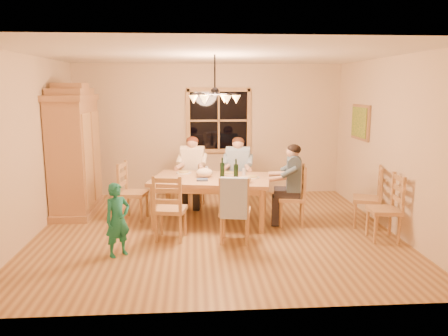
{
  "coord_description": "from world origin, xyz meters",
  "views": [
    {
      "loc": [
        -0.33,
        -6.57,
        2.22
      ],
      "look_at": [
        0.14,
        0.1,
        0.99
      ],
      "focal_mm": 35.0,
      "sensor_mm": 36.0,
      "label": 1
    }
  ],
  "objects": [
    {
      "name": "dining_table",
      "position": [
        -0.04,
        0.48,
        0.66
      ],
      "size": [
        2.09,
        1.5,
        0.76
      ],
      "rotation": [
        0.0,
        0.0,
        -0.18
      ],
      "color": "#A97A4B",
      "rests_on": "floor"
    },
    {
      "name": "painting",
      "position": [
        2.71,
        1.2,
        1.6
      ],
      "size": [
        0.06,
        0.78,
        0.64
      ],
      "color": "#A27046",
      "rests_on": "wall_right"
    },
    {
      "name": "adult_plaid_man",
      "position": [
        0.49,
        1.3,
        0.84
      ],
      "size": [
        0.45,
        0.48,
        0.87
      ],
      "rotation": [
        0.0,
        0.0,
        2.96
      ],
      "color": "teal",
      "rests_on": "floor"
    },
    {
      "name": "chair_near_left",
      "position": [
        -0.68,
        -0.32,
        0.3
      ],
      "size": [
        0.51,
        0.49,
        0.99
      ],
      "rotation": [
        0.0,
        0.0,
        -0.18
      ],
      "color": "#A77C49",
      "rests_on": "floor"
    },
    {
      "name": "window",
      "position": [
        0.2,
        2.47,
        1.55
      ],
      "size": [
        1.3,
        0.06,
        1.3
      ],
      "color": "black",
      "rests_on": "wall_back"
    },
    {
      "name": "chair_spare_back",
      "position": [
        2.45,
        0.07,
        0.3
      ],
      "size": [
        0.55,
        0.56,
        0.99
      ],
      "rotation": [
        0.0,
        0.0,
        1.22
      ],
      "color": "#A77C49",
      "rests_on": "floor"
    },
    {
      "name": "armoire",
      "position": [
        -2.42,
        1.22,
        1.06
      ],
      "size": [
        0.66,
        1.4,
        2.3
      ],
      "color": "#A27046",
      "rests_on": "floor"
    },
    {
      "name": "wall_left",
      "position": [
        -2.75,
        0.0,
        1.35
      ],
      "size": [
        0.02,
        5.0,
        2.7
      ],
      "primitive_type": "cube",
      "color": "beige",
      "rests_on": "floor"
    },
    {
      "name": "plate_woman",
      "position": [
        -0.5,
        0.87,
        0.77
      ],
      "size": [
        0.26,
        0.26,
        0.02
      ],
      "primitive_type": "cylinder",
      "color": "white",
      "rests_on": "dining_table"
    },
    {
      "name": "floor",
      "position": [
        0.0,
        0.0,
        0.0
      ],
      "size": [
        5.5,
        5.5,
        0.0
      ],
      "primitive_type": "plane",
      "color": "brown",
      "rests_on": "ground"
    },
    {
      "name": "napkin",
      "position": [
        -0.19,
        0.25,
        0.78
      ],
      "size": [
        0.2,
        0.17,
        0.03
      ],
      "primitive_type": "cube",
      "rotation": [
        0.0,
        0.0,
        -0.18
      ],
      "color": "#43527B",
      "rests_on": "dining_table"
    },
    {
      "name": "wall_right",
      "position": [
        2.75,
        0.0,
        1.35
      ],
      "size": [
        0.02,
        5.0,
        2.7
      ],
      "primitive_type": "cube",
      "color": "beige",
      "rests_on": "floor"
    },
    {
      "name": "cloth_bundle",
      "position": [
        -0.15,
        0.51,
        0.84
      ],
      "size": [
        0.28,
        0.22,
        0.15
      ],
      "primitive_type": "ellipsoid",
      "color": "beige",
      "rests_on": "dining_table"
    },
    {
      "name": "wall_back",
      "position": [
        0.0,
        2.5,
        1.35
      ],
      "size": [
        5.5,
        0.02,
        2.7
      ],
      "primitive_type": "cube",
      "color": "beige",
      "rests_on": "floor"
    },
    {
      "name": "adult_slate_man",
      "position": [
        1.26,
        0.24,
        0.84
      ],
      "size": [
        0.48,
        0.45,
        0.87
      ],
      "rotation": [
        0.0,
        0.0,
        1.39
      ],
      "color": "#415668",
      "rests_on": "floor"
    },
    {
      "name": "chair_near_right",
      "position": [
        0.26,
        -0.49,
        0.3
      ],
      "size": [
        0.51,
        0.49,
        0.99
      ],
      "rotation": [
        0.0,
        0.0,
        -0.18
      ],
      "color": "#A77C49",
      "rests_on": "floor"
    },
    {
      "name": "wine_bottle_a",
      "position": [
        0.14,
        0.48,
        0.93
      ],
      "size": [
        0.08,
        0.08,
        0.33
      ],
      "primitive_type": "cylinder",
      "color": "black",
      "rests_on": "dining_table"
    },
    {
      "name": "chandelier",
      "position": [
        -0.0,
        0.0,
        2.08
      ],
      "size": [
        0.77,
        0.68,
        0.71
      ],
      "color": "black",
      "rests_on": "ceiling"
    },
    {
      "name": "plate_slate",
      "position": [
        0.62,
        0.4,
        0.77
      ],
      "size": [
        0.26,
        0.26,
        0.02
      ],
      "primitive_type": "cylinder",
      "color": "white",
      "rests_on": "dining_table"
    },
    {
      "name": "wine_glass_b",
      "position": [
        0.51,
        0.52,
        0.83
      ],
      "size": [
        0.06,
        0.06,
        0.14
      ],
      "primitive_type": "cylinder",
      "color": "silver",
      "rests_on": "dining_table"
    },
    {
      "name": "chair_spare_front",
      "position": [
        2.45,
        -0.57,
        0.3
      ],
      "size": [
        0.46,
        0.47,
        0.99
      ],
      "rotation": [
        0.0,
        0.0,
        1.49
      ],
      "color": "#A77C49",
      "rests_on": "floor"
    },
    {
      "name": "chair_end_left",
      "position": [
        -1.35,
        0.72,
        0.3
      ],
      "size": [
        0.49,
        0.51,
        0.99
      ],
      "rotation": [
        0.0,
        0.0,
        -1.75
      ],
      "color": "#A77C49",
      "rests_on": "floor"
    },
    {
      "name": "wine_bottle_b",
      "position": [
        0.36,
        0.34,
        0.93
      ],
      "size": [
        0.08,
        0.08,
        0.33
      ],
      "primitive_type": "cylinder",
      "color": "black",
      "rests_on": "dining_table"
    },
    {
      "name": "chair_far_left",
      "position": [
        -0.35,
        1.46,
        0.3
      ],
      "size": [
        0.51,
        0.49,
        0.99
      ],
      "rotation": [
        0.0,
        0.0,
        2.96
      ],
      "color": "#A77C49",
      "rests_on": "floor"
    },
    {
      "name": "ceiling",
      "position": [
        0.0,
        0.0,
        2.7
      ],
      "size": [
        5.5,
        5.0,
        0.02
      ],
      "primitive_type": "cube",
      "color": "white",
      "rests_on": "wall_back"
    },
    {
      "name": "wine_glass_a",
      "position": [
        -0.11,
        0.75,
        0.83
      ],
      "size": [
        0.06,
        0.06,
        0.14
      ],
      "primitive_type": "cylinder",
      "color": "silver",
      "rests_on": "dining_table"
    },
    {
      "name": "plate_plaid",
      "position": [
        0.27,
        0.72,
        0.77
      ],
      "size": [
        0.26,
        0.26,
        0.02
      ],
      "primitive_type": "cylinder",
      "color": "white",
      "rests_on": "dining_table"
    },
    {
      "name": "chair_far_right",
      "position": [
        0.49,
        1.3,
        0.3
      ],
      "size": [
        0.51,
        0.49,
        0.99
      ],
      "rotation": [
        0.0,
        0.0,
        2.96
      ],
      "color": "#A77C49",
      "rests_on": "floor"
    },
    {
      "name": "towel",
      "position": [
        0.23,
        -0.68,
        0.7
      ],
      "size": [
        0.39,
        0.17,
        0.58
      ],
      "primitive_type": "cube",
      "rotation": [
        0.0,
        0.0,
        -0.18
      ],
      "color": "#9DB4D4",
      "rests_on": "chair_near_right"
    },
    {
      "name": "child",
      "position": [
        -1.35,
        -0.92,
        0.5
      ],
      "size": [
        0.43,
        0.41,
        0.99
      ],
      "primitive_type": "imported",
      "rotation": [
        0.0,
        0.0,
        0.69
      ],
      "color": "#1A7662",
      "rests_on": "floor"
    },
    {
      "name": "adult_woman",
      "position": [
        -0.35,
        1.46,
        0.84
      ],
      "size": [
        0.45,
        0.48,
        0.87
      ],
      "rotation": [
        0.0,
        0.0,
        2.96
      ],
      "color": "beige",
      "rests_on": "floor"
    },
    {
      "name": "chair_end_right",
      "position": [
        1.26,
        0.24,
        0.3
      ],
      "size": [
        0.49,
        0.51,
        0.99
      ],
      "rotation": [
        0.0,
        0.0,
        1.39
      ],
      "color": "#A77C49",
      "rests_on": "floor"
    },
    {
      "name": "cap",
      "position": [
        0.47,
        0.06,
        0.82
      ],
      "size": [
        0.2,
        0.2,
        0.11
      ],
      "primitive_type": "ellipsoid",
      "color": "tan",
      "rests_on": "dining_table"
    }
  ]
}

